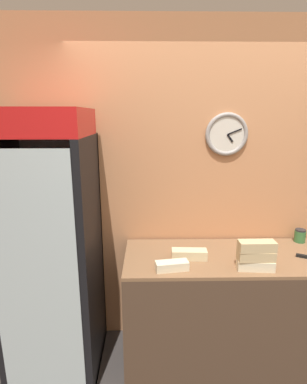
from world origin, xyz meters
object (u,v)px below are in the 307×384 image
at_px(sandwich_stack_middle, 256,255).
at_px(sandwich_stack_top, 257,246).
at_px(beverage_cooler, 53,236).
at_px(sandwich_stack_bottom, 255,265).
at_px(sandwich_flat_right, 172,266).
at_px(condiment_jar, 300,236).
at_px(sandwich_flat_left, 189,254).

height_order(sandwich_stack_middle, sandwich_stack_top, sandwich_stack_top).
bearing_deg(sandwich_stack_middle, beverage_cooler, 170.72).
bearing_deg(sandwich_stack_bottom, sandwich_flat_right, 179.63).
bearing_deg(condiment_jar, sandwich_flat_right, -157.69).
relative_size(sandwich_stack_top, condiment_jar, 2.25).
height_order(sandwich_stack_bottom, sandwich_flat_left, same).
distance_m(beverage_cooler, sandwich_flat_left, 1.03).
bearing_deg(sandwich_flat_right, beverage_cooler, 165.10).
relative_size(sandwich_stack_middle, condiment_jar, 2.26).
bearing_deg(sandwich_flat_right, sandwich_stack_bottom, -0.37).
distance_m(sandwich_stack_middle, sandwich_flat_left, 0.47).
xyz_separation_m(sandwich_flat_right, condiment_jar, (1.12, 0.46, 0.02)).
relative_size(beverage_cooler, condiment_jar, 18.23).
height_order(sandwich_flat_left, sandwich_flat_right, sandwich_flat_left).
relative_size(sandwich_stack_top, sandwich_flat_left, 0.94).
relative_size(sandwich_stack_bottom, condiment_jar, 2.31).
bearing_deg(condiment_jar, sandwich_stack_middle, -139.47).
xyz_separation_m(sandwich_stack_bottom, sandwich_stack_middle, (0.00, 0.00, 0.07)).
distance_m(sandwich_stack_top, sandwich_flat_left, 0.49).
distance_m(beverage_cooler, sandwich_stack_top, 1.48).
bearing_deg(sandwich_flat_left, sandwich_stack_top, -21.33).
bearing_deg(sandwich_stack_top, sandwich_flat_left, 158.67).
height_order(sandwich_stack_bottom, condiment_jar, condiment_jar).
xyz_separation_m(sandwich_stack_bottom, sandwich_stack_top, (-0.00, 0.00, 0.14)).
bearing_deg(sandwich_stack_bottom, condiment_jar, 40.53).
xyz_separation_m(sandwich_stack_bottom, sandwich_flat_right, (-0.58, 0.00, -0.00)).
height_order(sandwich_stack_middle, sandwich_flat_left, sandwich_stack_middle).
height_order(sandwich_stack_top, sandwich_flat_left, sandwich_stack_top).
xyz_separation_m(sandwich_stack_middle, sandwich_stack_top, (-0.00, 0.00, 0.07)).
height_order(beverage_cooler, sandwich_stack_middle, beverage_cooler).
distance_m(sandwich_stack_top, sandwich_flat_right, 0.59).
xyz_separation_m(sandwich_stack_top, condiment_jar, (0.54, 0.46, -0.12)).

